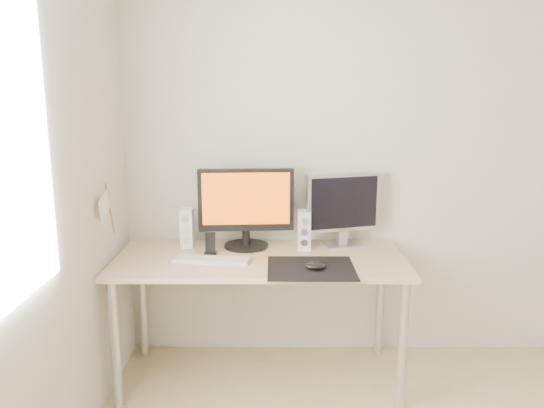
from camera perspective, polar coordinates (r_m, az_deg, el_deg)
name	(u,v)px	position (r m, az deg, el deg)	size (l,w,h in m)	color
wall_back	(415,155)	(3.31, 15.16, 5.06)	(3.50, 3.50, 0.00)	silver
mousepad	(311,268)	(2.76, 4.23, -6.90)	(0.45, 0.40, 0.00)	black
mouse	(316,266)	(2.73, 4.70, -6.69)	(0.10, 0.06, 0.04)	black
desk	(260,270)	(2.97, -1.31, -7.13)	(1.60, 0.70, 0.73)	#D1B587
main_monitor	(246,205)	(3.06, -2.81, -0.12)	(0.55, 0.28, 0.47)	black
second_monitor	(343,206)	(3.12, 7.64, -0.24)	(0.44, 0.22, 0.43)	silver
speaker_left	(187,228)	(3.14, -9.14, -2.57)	(0.07, 0.09, 0.23)	white
speaker_right	(304,230)	(3.06, 3.46, -2.84)	(0.07, 0.09, 0.23)	white
keyboard	(212,260)	(2.89, -6.46, -5.96)	(0.43, 0.18, 0.02)	#B5B5B7
phone_dock	(211,248)	(3.00, -6.63, -4.71)	(0.07, 0.06, 0.13)	black
pennant	(106,206)	(2.86, -17.42, -0.21)	(0.01, 0.23, 0.29)	#A57F54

